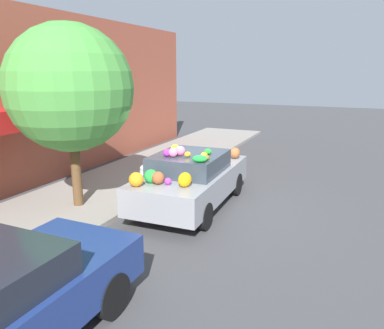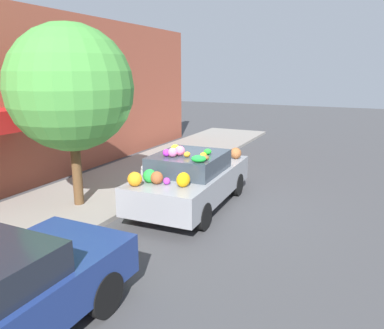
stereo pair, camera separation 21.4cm
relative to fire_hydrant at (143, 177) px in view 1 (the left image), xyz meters
The scene contains 6 objects.
ground_plane 1.69m from the fire_hydrant, 103.41° to the right, with size 60.00×60.00×0.00m, color #424244.
sidewalk_curb 1.25m from the fire_hydrant, 108.61° to the left, with size 24.00×3.20×0.12m.
building_facade 3.98m from the fire_hydrant, 99.14° to the left, with size 18.00×1.20×5.20m.
street_tree 3.20m from the fire_hydrant, 155.13° to the left, with size 2.98×2.98×4.38m.
fire_hydrant is the anchor object (origin of this frame).
art_car 1.76m from the fire_hydrant, 104.46° to the right, with size 4.19×1.94×1.65m.
Camera 1 is at (-8.35, -3.85, 3.41)m, focal length 35.00 mm.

